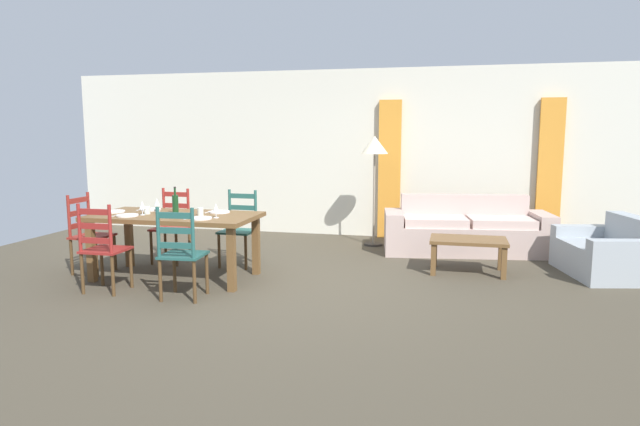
{
  "coord_description": "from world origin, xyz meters",
  "views": [
    {
      "loc": [
        1.76,
        -5.71,
        1.67
      ],
      "look_at": [
        0.27,
        0.54,
        0.75
      ],
      "focal_mm": 31.08,
      "sensor_mm": 36.0,
      "label": 1
    }
  ],
  "objects_px": {
    "dining_chair_far_left": "(172,226)",
    "standing_lamp": "(375,152)",
    "wine_glass_near_left": "(142,205)",
    "dining_chair_near_left": "(103,248)",
    "dining_chair_head_west": "(89,234)",
    "dining_table": "(175,222)",
    "wine_bottle": "(175,204)",
    "armchair_upholstered": "(608,255)",
    "dining_chair_near_right": "(181,253)",
    "coffee_cup_primary": "(200,212)",
    "wine_glass_far_left": "(157,203)",
    "coffee_table": "(468,244)",
    "coffee_cup_secondary": "(147,210)",
    "couch": "(466,232)",
    "dining_chair_far_right": "(239,228)",
    "wine_glass_near_right": "(216,208)"
  },
  "relations": [
    {
      "from": "dining_chair_far_left",
      "to": "standing_lamp",
      "type": "height_order",
      "value": "standing_lamp"
    },
    {
      "from": "dining_chair_far_left",
      "to": "wine_bottle",
      "type": "distance_m",
      "value": 0.91
    },
    {
      "from": "dining_chair_far_left",
      "to": "dining_chair_near_left",
      "type": "bearing_deg",
      "value": -90.5
    },
    {
      "from": "wine_bottle",
      "to": "wine_glass_far_left",
      "type": "xyz_separation_m",
      "value": [
        -0.29,
        0.1,
        -0.01
      ]
    },
    {
      "from": "dining_chair_far_left",
      "to": "coffee_cup_secondary",
      "type": "height_order",
      "value": "dining_chair_far_left"
    },
    {
      "from": "wine_glass_far_left",
      "to": "couch",
      "type": "xyz_separation_m",
      "value": [
        3.62,
        2.11,
        -0.57
      ]
    },
    {
      "from": "dining_chair_near_left",
      "to": "wine_glass_near_right",
      "type": "xyz_separation_m",
      "value": [
        1.04,
        0.58,
        0.38
      ]
    },
    {
      "from": "dining_chair_far_right",
      "to": "coffee_cup_secondary",
      "type": "relative_size",
      "value": 10.67
    },
    {
      "from": "dining_chair_far_left",
      "to": "couch",
      "type": "height_order",
      "value": "dining_chair_far_left"
    },
    {
      "from": "dining_chair_near_right",
      "to": "dining_chair_far_left",
      "type": "bearing_deg",
      "value": 121.11
    },
    {
      "from": "wine_glass_far_left",
      "to": "wine_bottle",
      "type": "bearing_deg",
      "value": -19.05
    },
    {
      "from": "coffee_table",
      "to": "standing_lamp",
      "type": "xyz_separation_m",
      "value": [
        -1.34,
        1.4,
        1.06
      ]
    },
    {
      "from": "coffee_table",
      "to": "armchair_upholstered",
      "type": "xyz_separation_m",
      "value": [
        1.62,
        0.26,
        -0.11
      ]
    },
    {
      "from": "wine_glass_near_left",
      "to": "standing_lamp",
      "type": "distance_m",
      "value": 3.5
    },
    {
      "from": "dining_chair_near_right",
      "to": "armchair_upholstered",
      "type": "relative_size",
      "value": 0.73
    },
    {
      "from": "dining_table",
      "to": "armchair_upholstered",
      "type": "relative_size",
      "value": 1.45
    },
    {
      "from": "wine_bottle",
      "to": "armchair_upholstered",
      "type": "bearing_deg",
      "value": 14.25
    },
    {
      "from": "dining_chair_head_west",
      "to": "wine_glass_near_left",
      "type": "xyz_separation_m",
      "value": [
        0.82,
        -0.13,
        0.38
      ]
    },
    {
      "from": "coffee_cup_primary",
      "to": "coffee_table",
      "type": "relative_size",
      "value": 0.1
    },
    {
      "from": "wine_glass_far_left",
      "to": "coffee_cup_secondary",
      "type": "height_order",
      "value": "wine_glass_far_left"
    },
    {
      "from": "dining_chair_near_right",
      "to": "wine_bottle",
      "type": "xyz_separation_m",
      "value": [
        -0.48,
        0.81,
        0.39
      ]
    },
    {
      "from": "dining_chair_near_left",
      "to": "coffee_table",
      "type": "xyz_separation_m",
      "value": [
        3.78,
        1.76,
        -0.12
      ]
    },
    {
      "from": "couch",
      "to": "armchair_upholstered",
      "type": "relative_size",
      "value": 1.82
    },
    {
      "from": "wine_bottle",
      "to": "armchair_upholstered",
      "type": "height_order",
      "value": "wine_bottle"
    },
    {
      "from": "wine_glass_far_left",
      "to": "dining_chair_near_right",
      "type": "bearing_deg",
      "value": -49.68
    },
    {
      "from": "dining_chair_near_right",
      "to": "coffee_cup_secondary",
      "type": "xyz_separation_m",
      "value": [
        -0.78,
        0.71,
        0.32
      ]
    },
    {
      "from": "wine_glass_far_left",
      "to": "coffee_table",
      "type": "height_order",
      "value": "wine_glass_far_left"
    },
    {
      "from": "dining_table",
      "to": "armchair_upholstered",
      "type": "xyz_separation_m",
      "value": [
        4.94,
        1.3,
        -0.41
      ]
    },
    {
      "from": "dining_chair_near_left",
      "to": "coffee_cup_primary",
      "type": "distance_m",
      "value": 1.11
    },
    {
      "from": "dining_chair_head_west",
      "to": "dining_chair_near_left",
      "type": "bearing_deg",
      "value": -46.03
    },
    {
      "from": "dining_table",
      "to": "dining_chair_far_right",
      "type": "height_order",
      "value": "dining_chair_far_right"
    },
    {
      "from": "dining_chair_head_west",
      "to": "coffee_table",
      "type": "bearing_deg",
      "value": 13.14
    },
    {
      "from": "dining_chair_near_left",
      "to": "dining_chair_head_west",
      "type": "bearing_deg",
      "value": 133.97
    },
    {
      "from": "dining_chair_head_west",
      "to": "coffee_cup_primary",
      "type": "height_order",
      "value": "dining_chair_head_west"
    },
    {
      "from": "coffee_cup_primary",
      "to": "standing_lamp",
      "type": "bearing_deg",
      "value": 56.16
    },
    {
      "from": "armchair_upholstered",
      "to": "coffee_cup_primary",
      "type": "bearing_deg",
      "value": -164.06
    },
    {
      "from": "wine_glass_near_right",
      "to": "standing_lamp",
      "type": "height_order",
      "value": "standing_lamp"
    },
    {
      "from": "wine_glass_far_left",
      "to": "standing_lamp",
      "type": "distance_m",
      "value": 3.28
    },
    {
      "from": "couch",
      "to": "dining_chair_head_west",
      "type": "bearing_deg",
      "value": -153.17
    },
    {
      "from": "dining_chair_near_left",
      "to": "dining_chair_head_west",
      "type": "height_order",
      "value": "same"
    },
    {
      "from": "dining_chair_head_west",
      "to": "coffee_cup_primary",
      "type": "relative_size",
      "value": 10.67
    },
    {
      "from": "dining_table",
      "to": "wine_bottle",
      "type": "xyz_separation_m",
      "value": [
        -0.01,
        0.04,
        0.2
      ]
    },
    {
      "from": "dining_chair_far_right",
      "to": "dining_chair_head_west",
      "type": "height_order",
      "value": "same"
    },
    {
      "from": "wine_glass_far_left",
      "to": "standing_lamp",
      "type": "height_order",
      "value": "standing_lamp"
    },
    {
      "from": "dining_chair_near_right",
      "to": "armchair_upholstered",
      "type": "height_order",
      "value": "dining_chair_near_right"
    },
    {
      "from": "coffee_cup_primary",
      "to": "armchair_upholstered",
      "type": "bearing_deg",
      "value": 15.94
    },
    {
      "from": "dining_table",
      "to": "wine_bottle",
      "type": "bearing_deg",
      "value": 100.28
    },
    {
      "from": "dining_table",
      "to": "coffee_table",
      "type": "height_order",
      "value": "dining_table"
    },
    {
      "from": "dining_chair_far_right",
      "to": "coffee_table",
      "type": "bearing_deg",
      "value": 5.54
    },
    {
      "from": "dining_chair_near_left",
      "to": "wine_glass_far_left",
      "type": "xyz_separation_m",
      "value": [
        0.15,
        0.87,
        0.38
      ]
    }
  ]
}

